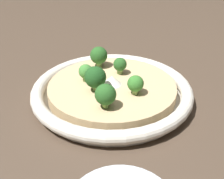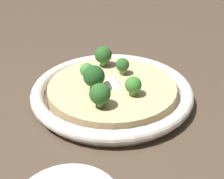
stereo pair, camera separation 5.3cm
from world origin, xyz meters
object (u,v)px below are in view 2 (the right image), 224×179
at_px(broccoli_front_right, 133,85).
at_px(broccoli_back_left, 103,55).
at_px(broccoli_left, 87,71).
at_px(broccoli_front, 100,94).
at_px(broccoli_front_left, 94,77).
at_px(broccoli_back, 123,65).
at_px(risotto_bowl, 112,91).

bearing_deg(broccoli_front_right, broccoli_back_left, 125.10).
xyz_separation_m(broccoli_left, broccoli_back_left, (0.02, 0.06, 0.01)).
bearing_deg(broccoli_front, broccoli_front_right, 43.60).
relative_size(broccoli_back_left, broccoli_front_right, 1.24).
distance_m(broccoli_front, broccoli_front_right, 0.07).
height_order(broccoli_front_left, broccoli_front_right, broccoli_front_left).
distance_m(broccoli_front_left, broccoli_back_left, 0.10).
bearing_deg(broccoli_front_right, broccoli_left, 155.47).
distance_m(broccoli_left, broccoli_back, 0.07).
height_order(broccoli_left, broccoli_back_left, broccoli_back_left).
bearing_deg(broccoli_front_left, broccoli_back_left, 92.48).
distance_m(broccoli_front, broccoli_front_left, 0.06).
bearing_deg(broccoli_left, broccoli_front_right, -24.53).
bearing_deg(risotto_bowl, broccoli_back_left, 113.19).
bearing_deg(broccoli_front, broccoli_back, 81.36).
bearing_deg(broccoli_back_left, broccoli_back, -33.96).
height_order(risotto_bowl, broccoli_front, broccoli_front).
bearing_deg(broccoli_left, risotto_bowl, -12.00).
xyz_separation_m(broccoli_front, broccoli_front_left, (-0.02, 0.05, 0.00)).
bearing_deg(broccoli_back, broccoli_front_left, -120.30).
relative_size(risotto_bowl, broccoli_front_left, 6.52).
bearing_deg(broccoli_front_right, risotto_bowl, 143.45).
distance_m(broccoli_front_left, broccoli_front_right, 0.07).
xyz_separation_m(risotto_bowl, broccoli_left, (-0.05, 0.01, 0.03)).
bearing_deg(broccoli_front, broccoli_left, 116.74).
xyz_separation_m(broccoli_front, broccoli_back, (0.02, 0.12, -0.00)).
xyz_separation_m(broccoli_front, broccoli_front_right, (0.05, 0.05, -0.00)).
height_order(broccoli_front_left, broccoli_left, broccoli_front_left).
xyz_separation_m(risotto_bowl, broccoli_back, (0.01, 0.04, 0.03)).
relative_size(broccoli_front, broccoli_back, 1.24).
xyz_separation_m(risotto_bowl, broccoli_back_left, (-0.03, 0.08, 0.04)).
relative_size(risotto_bowl, broccoli_back, 8.98).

